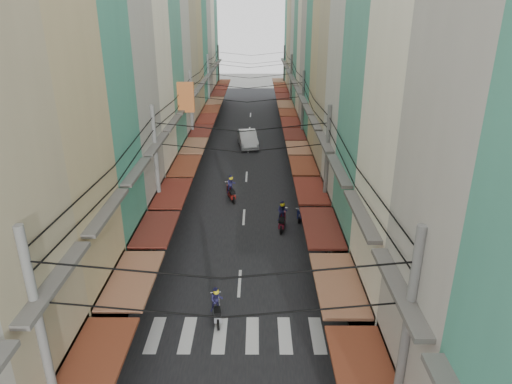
{
  "coord_description": "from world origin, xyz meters",
  "views": [
    {
      "loc": [
        0.9,
        -21.92,
        13.06
      ],
      "look_at": [
        0.83,
        3.83,
        2.71
      ],
      "focal_mm": 32.0,
      "sensor_mm": 36.0,
      "label": 1
    }
  ],
  "objects_px": {
    "white_car": "(248,146)",
    "bicycle": "(338,256)",
    "market_umbrella": "(362,262)",
    "traffic_sign": "(332,239)"
  },
  "relations": [
    {
      "from": "market_umbrella",
      "to": "traffic_sign",
      "type": "height_order",
      "value": "traffic_sign"
    },
    {
      "from": "white_car",
      "to": "traffic_sign",
      "type": "height_order",
      "value": "traffic_sign"
    },
    {
      "from": "bicycle",
      "to": "white_car",
      "type": "bearing_deg",
      "value": 36.98
    },
    {
      "from": "bicycle",
      "to": "traffic_sign",
      "type": "height_order",
      "value": "traffic_sign"
    },
    {
      "from": "white_car",
      "to": "bicycle",
      "type": "xyz_separation_m",
      "value": [
        5.57,
        -22.42,
        0.0
      ]
    },
    {
      "from": "bicycle",
      "to": "market_umbrella",
      "type": "relative_size",
      "value": 0.64
    },
    {
      "from": "traffic_sign",
      "to": "bicycle",
      "type": "bearing_deg",
      "value": 66.9
    },
    {
      "from": "white_car",
      "to": "market_umbrella",
      "type": "bearing_deg",
      "value": -84.97
    },
    {
      "from": "market_umbrella",
      "to": "traffic_sign",
      "type": "relative_size",
      "value": 0.86
    },
    {
      "from": "bicycle",
      "to": "market_umbrella",
      "type": "height_order",
      "value": "market_umbrella"
    }
  ]
}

